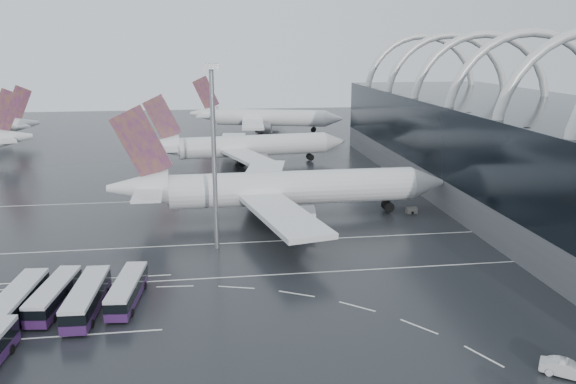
{
  "coord_description": "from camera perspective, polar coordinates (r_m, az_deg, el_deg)",
  "views": [
    {
      "loc": [
        -3.68,
        -75.74,
        31.81
      ],
      "look_at": [
        9.22,
        17.22,
        7.0
      ],
      "focal_mm": 35.0,
      "sensor_mm": 36.0,
      "label": 1
    }
  ],
  "objects": [
    {
      "name": "lane_marking_near",
      "position": [
        80.39,
        -4.68,
        -8.55
      ],
      "size": [
        120.0,
        0.25,
        0.01
      ],
      "primitive_type": "cube",
      "color": "white",
      "rests_on": "ground"
    },
    {
      "name": "lane_marking_far",
      "position": [
        120.08,
        -5.86,
        -0.63
      ],
      "size": [
        120.0,
        0.25,
        0.01
      ],
      "primitive_type": "cube",
      "color": "white",
      "rests_on": "ground"
    },
    {
      "name": "gse_cart_belly_d",
      "position": [
        111.49,
        12.44,
        -1.83
      ],
      "size": [
        2.06,
        1.21,
        1.12
      ],
      "primitive_type": "cube",
      "color": "slate",
      "rests_on": "ground"
    },
    {
      "name": "terminal",
      "position": [
        117.6,
        26.01,
        3.04
      ],
      "size": [
        42.0,
        160.0,
        34.9
      ],
      "color": "#5D5F63",
      "rests_on": "ground"
    },
    {
      "name": "airliner_gate_b",
      "position": [
        152.93,
        -4.58,
        4.62
      ],
      "size": [
        56.19,
        50.19,
        19.5
      ],
      "rotation": [
        0.0,
        0.0,
        0.12
      ],
      "color": "silver",
      "rests_on": "ground"
    },
    {
      "name": "airliner_main",
      "position": [
        105.21,
        -1.15,
        0.28
      ],
      "size": [
        63.66,
        56.04,
        21.63
      ],
      "rotation": [
        0.0,
        0.0,
        0.01
      ],
      "color": "silver",
      "rests_on": "ground"
    },
    {
      "name": "bus_row_near_d",
      "position": [
        74.89,
        -16.02,
        -9.54
      ],
      "size": [
        3.91,
        12.56,
        3.04
      ],
      "rotation": [
        0.0,
        0.0,
        1.48
      ],
      "color": "#331644",
      "rests_on": "ground"
    },
    {
      "name": "bus_bay_line_south",
      "position": [
        70.66,
        -24.34,
        -13.37
      ],
      "size": [
        28.0,
        0.25,
        0.01
      ],
      "primitive_type": "cube",
      "color": "white",
      "rests_on": "ground"
    },
    {
      "name": "van_curve_c",
      "position": [
        64.14,
        26.45,
        -15.79
      ],
      "size": [
        5.05,
        4.3,
        1.64
      ],
      "primitive_type": "imported",
      "rotation": [
        0.0,
        0.0,
        0.95
      ],
      "color": "silver",
      "rests_on": "ground"
    },
    {
      "name": "airliner_gate_c",
      "position": [
        210.77,
        -2.62,
        7.52
      ],
      "size": [
        56.71,
        51.56,
        20.48
      ],
      "rotation": [
        0.0,
        0.0,
        -0.27
      ],
      "color": "silver",
      "rests_on": "ground"
    },
    {
      "name": "ground",
      "position": [
        82.23,
        -4.76,
        -8.0
      ],
      "size": [
        420.0,
        420.0,
        0.0
      ],
      "primitive_type": "plane",
      "color": "black",
      "rests_on": "ground"
    },
    {
      "name": "gse_cart_belly_e",
      "position": [
        108.97,
        0.94,
        -1.88
      ],
      "size": [
        1.91,
        1.13,
        1.04
      ],
      "primitive_type": "cube",
      "color": "#C3891A",
      "rests_on": "ground"
    },
    {
      "name": "lane_marking_mid",
      "position": [
        93.4,
        -5.19,
        -5.16
      ],
      "size": [
        120.0,
        0.25,
        0.01
      ],
      "primitive_type": "cube",
      "color": "white",
      "rests_on": "ground"
    },
    {
      "name": "bus_row_near_a",
      "position": [
        75.94,
        -25.79,
        -10.01
      ],
      "size": [
        4.08,
        13.81,
        3.35
      ],
      "rotation": [
        0.0,
        0.0,
        1.5
      ],
      "color": "#331644",
      "rests_on": "ground"
    },
    {
      "name": "bus_row_near_b",
      "position": [
        76.39,
        -22.67,
        -9.64
      ],
      "size": [
        4.22,
        12.72,
        3.07
      ],
      "rotation": [
        0.0,
        0.0,
        1.46
      ],
      "color": "#331644",
      "rests_on": "ground"
    },
    {
      "name": "gse_cart_belly_c",
      "position": [
        100.42,
        -0.12,
        -3.26
      ],
      "size": [
        2.44,
        1.44,
        1.33
      ],
      "primitive_type": "cube",
      "color": "#C3891A",
      "rests_on": "ground"
    },
    {
      "name": "bus_bay_line_north",
      "position": [
        84.62,
        -21.39,
        -8.35
      ],
      "size": [
        28.0,
        0.25,
        0.01
      ],
      "primitive_type": "cube",
      "color": "white",
      "rests_on": "ground"
    },
    {
      "name": "bus_row_near_c",
      "position": [
        73.85,
        -19.75,
        -10.08
      ],
      "size": [
        3.64,
        13.57,
        3.31
      ],
      "rotation": [
        0.0,
        0.0,
        1.53
      ],
      "color": "#331644",
      "rests_on": "ground"
    },
    {
      "name": "floodlight_mast",
      "position": [
        86.78,
        -7.59,
        5.69
      ],
      "size": [
        2.22,
        2.22,
        29.02
      ],
      "color": "gray",
      "rests_on": "ground"
    }
  ]
}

